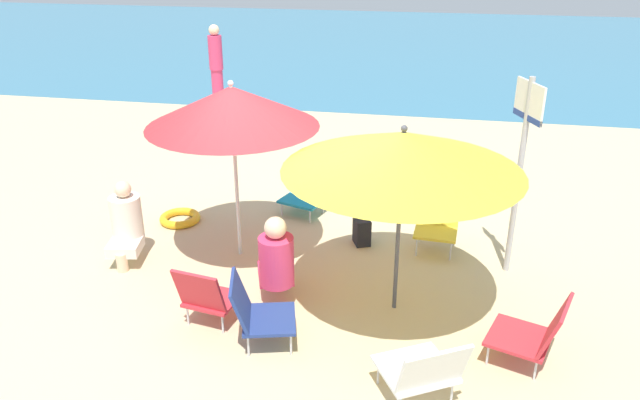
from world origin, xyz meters
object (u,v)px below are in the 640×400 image
at_px(beach_chair_e, 423,369).
at_px(person_c, 276,260).
at_px(umbrella_yellow, 403,152).
at_px(beach_chair_f, 535,332).
at_px(beach_chair_d, 206,296).
at_px(beach_bag, 362,232).
at_px(beach_chair_b, 256,311).
at_px(person_a, 217,69).
at_px(beach_chair_a, 307,190).
at_px(swim_ring, 180,218).
at_px(beach_chair_c, 437,220).
at_px(person_b, 126,223).
at_px(warning_sign, 523,149).
at_px(umbrella_red, 232,107).

distance_m(beach_chair_e, person_c, 1.89).
xyz_separation_m(umbrella_yellow, beach_chair_f, (1.21, -0.64, -1.30)).
bearing_deg(beach_chair_d, beach_bag, -22.25).
distance_m(beach_chair_b, beach_chair_f, 2.37).
relative_size(person_a, beach_bag, 5.47).
relative_size(beach_chair_a, beach_chair_d, 1.01).
height_order(beach_chair_e, person_c, person_c).
bearing_deg(umbrella_yellow, beach_chair_a, 122.84).
bearing_deg(umbrella_yellow, swim_ring, 153.28).
height_order(beach_chair_c, beach_chair_f, beach_chair_c).
bearing_deg(person_b, beach_chair_c, 94.31).
relative_size(beach_chair_a, beach_chair_f, 0.91).
distance_m(beach_chair_a, warning_sign, 2.88).
bearing_deg(beach_chair_a, warning_sign, 84.78).
bearing_deg(swim_ring, umbrella_red, -33.33).
bearing_deg(umbrella_yellow, beach_bag, 111.04).
bearing_deg(beach_chair_c, beach_chair_e, 2.72).
height_order(umbrella_yellow, beach_chair_d, umbrella_yellow).
bearing_deg(beach_chair_b, person_b, 131.50).
bearing_deg(beach_chair_b, umbrella_red, 98.06).
relative_size(beach_chair_b, person_a, 0.38).
relative_size(umbrella_red, umbrella_yellow, 0.92).
bearing_deg(beach_chair_e, beach_bag, -12.50).
bearing_deg(umbrella_red, beach_chair_c, 15.25).
distance_m(beach_chair_c, swim_ring, 3.19).
height_order(beach_chair_a, beach_chair_c, beach_chair_c).
distance_m(person_a, person_b, 5.86).
relative_size(beach_chair_b, beach_bag, 2.09).
bearing_deg(beach_chair_f, beach_chair_d, 19.43).
height_order(beach_chair_f, beach_bag, beach_chair_f).
xyz_separation_m(umbrella_yellow, beach_chair_a, (-1.30, 2.02, -1.32)).
relative_size(beach_chair_c, person_c, 0.70).
relative_size(warning_sign, beach_bag, 6.71).
bearing_deg(person_a, beach_chair_e, 158.33).
bearing_deg(beach_chair_c, swim_ring, -87.23).
distance_m(beach_chair_d, beach_chair_e, 2.10).
bearing_deg(beach_chair_a, beach_chair_d, 10.55).
xyz_separation_m(beach_chair_f, beach_bag, (-1.69, 1.90, -0.16)).
bearing_deg(beach_chair_c, beach_chair_a, -107.96).
relative_size(person_c, beach_bag, 2.99).
relative_size(umbrella_red, warning_sign, 0.94).
bearing_deg(beach_chair_f, person_b, 5.12).
bearing_deg(beach_chair_c, warning_sign, 66.31).
distance_m(beach_chair_f, person_b, 4.34).
bearing_deg(person_c, swim_ring, 28.17).
distance_m(umbrella_yellow, beach_chair_b, 1.90).
distance_m(umbrella_red, swim_ring, 2.06).
relative_size(person_b, swim_ring, 1.77).
bearing_deg(beach_bag, beach_chair_e, -72.75).
bearing_deg(beach_chair_d, person_c, -35.11).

